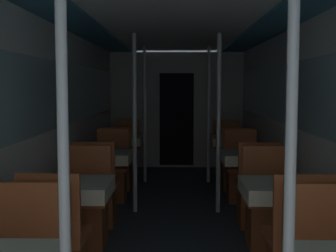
% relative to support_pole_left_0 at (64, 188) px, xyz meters
% --- Properties ---
extents(wall_left, '(0.05, 10.26, 2.16)m').
position_rel_support_pole_left_0_xyz_m(wall_left, '(-0.76, 2.76, 0.06)').
color(wall_left, silver).
rests_on(wall_left, ground_plane).
extents(wall_right, '(0.05, 10.26, 2.16)m').
position_rel_support_pole_left_0_xyz_m(wall_right, '(1.78, 2.76, 0.06)').
color(wall_right, silver).
rests_on(wall_right, ground_plane).
extents(ceiling_panel, '(2.54, 10.26, 0.07)m').
position_rel_support_pole_left_0_xyz_m(ceiling_panel, '(0.51, 2.76, 1.13)').
color(ceiling_panel, white).
rests_on(ceiling_panel, wall_left).
extents(bulkhead_far, '(2.49, 0.09, 2.16)m').
position_rel_support_pole_left_0_xyz_m(bulkhead_far, '(0.51, 6.74, -0.01)').
color(bulkhead_far, '#A8A8A3').
rests_on(bulkhead_far, ground_plane).
extents(support_pole_left_0, '(0.05, 0.05, 2.16)m').
position_rel_support_pole_left_0_xyz_m(support_pole_left_0, '(0.00, 0.00, 0.00)').
color(support_pole_left_0, silver).
rests_on(support_pole_left_0, ground_plane).
extents(dining_table_left_1, '(0.64, 0.64, 0.74)m').
position_rel_support_pole_left_0_xyz_m(dining_table_left_1, '(-0.37, 1.78, -0.45)').
color(dining_table_left_1, '#4C4C51').
rests_on(dining_table_left_1, ground_plane).
extents(chair_left_far_1, '(0.44, 0.44, 0.95)m').
position_rel_support_pole_left_0_xyz_m(chair_left_far_1, '(-0.37, 2.34, -0.79)').
color(chair_left_far_1, brown).
rests_on(chair_left_far_1, ground_plane).
extents(dining_table_left_2, '(0.64, 0.64, 0.74)m').
position_rel_support_pole_left_0_xyz_m(dining_table_left_2, '(-0.37, 3.55, -0.45)').
color(dining_table_left_2, '#4C4C51').
rests_on(dining_table_left_2, ground_plane).
extents(chair_left_near_2, '(0.44, 0.44, 0.95)m').
position_rel_support_pole_left_0_xyz_m(chair_left_near_2, '(-0.37, 2.99, -0.79)').
color(chair_left_near_2, brown).
rests_on(chair_left_near_2, ground_plane).
extents(chair_left_far_2, '(0.44, 0.44, 0.95)m').
position_rel_support_pole_left_0_xyz_m(chair_left_far_2, '(-0.37, 4.12, -0.79)').
color(chair_left_far_2, brown).
rests_on(chair_left_far_2, ground_plane).
extents(support_pole_left_2, '(0.05, 0.05, 2.16)m').
position_rel_support_pole_left_0_xyz_m(support_pole_left_2, '(0.00, 3.55, 0.00)').
color(support_pole_left_2, silver).
rests_on(support_pole_left_2, ground_plane).
extents(dining_table_left_3, '(0.64, 0.64, 0.74)m').
position_rel_support_pole_left_0_xyz_m(dining_table_left_3, '(-0.37, 5.33, -0.45)').
color(dining_table_left_3, '#4C4C51').
rests_on(dining_table_left_3, ground_plane).
extents(chair_left_near_3, '(0.44, 0.44, 0.95)m').
position_rel_support_pole_left_0_xyz_m(chair_left_near_3, '(-0.37, 4.76, -0.79)').
color(chair_left_near_3, brown).
rests_on(chair_left_near_3, ground_plane).
extents(chair_left_far_3, '(0.44, 0.44, 0.95)m').
position_rel_support_pole_left_0_xyz_m(chair_left_far_3, '(-0.37, 5.89, -0.79)').
color(chair_left_far_3, brown).
rests_on(chair_left_far_3, ground_plane).
extents(support_pole_left_3, '(0.05, 0.05, 2.16)m').
position_rel_support_pole_left_0_xyz_m(support_pole_left_3, '(0.00, 5.33, 0.00)').
color(support_pole_left_3, silver).
rests_on(support_pole_left_3, ground_plane).
extents(support_pole_right_0, '(0.05, 0.05, 2.16)m').
position_rel_support_pole_left_0_xyz_m(support_pole_right_0, '(1.01, 0.00, 0.00)').
color(support_pole_right_0, silver).
rests_on(support_pole_right_0, ground_plane).
extents(dining_table_right_1, '(0.64, 0.64, 0.74)m').
position_rel_support_pole_left_0_xyz_m(dining_table_right_1, '(1.38, 1.78, -0.45)').
color(dining_table_right_1, '#4C4C51').
rests_on(dining_table_right_1, ground_plane).
extents(chair_right_far_1, '(0.44, 0.44, 0.95)m').
position_rel_support_pole_left_0_xyz_m(chair_right_far_1, '(1.38, 2.34, -0.79)').
color(chair_right_far_1, brown).
rests_on(chair_right_far_1, ground_plane).
extents(dining_table_right_2, '(0.64, 0.64, 0.74)m').
position_rel_support_pole_left_0_xyz_m(dining_table_right_2, '(1.38, 3.55, -0.45)').
color(dining_table_right_2, '#4C4C51').
rests_on(dining_table_right_2, ground_plane).
extents(chair_right_near_2, '(0.44, 0.44, 0.95)m').
position_rel_support_pole_left_0_xyz_m(chair_right_near_2, '(1.38, 2.99, -0.79)').
color(chair_right_near_2, brown).
rests_on(chair_right_near_2, ground_plane).
extents(chair_right_far_2, '(0.44, 0.44, 0.95)m').
position_rel_support_pole_left_0_xyz_m(chair_right_far_2, '(1.38, 4.12, -0.79)').
color(chair_right_far_2, brown).
rests_on(chair_right_far_2, ground_plane).
extents(support_pole_right_2, '(0.05, 0.05, 2.16)m').
position_rel_support_pole_left_0_xyz_m(support_pole_right_2, '(1.01, 3.55, 0.00)').
color(support_pole_right_2, silver).
rests_on(support_pole_right_2, ground_plane).
extents(dining_table_right_3, '(0.64, 0.64, 0.74)m').
position_rel_support_pole_left_0_xyz_m(dining_table_right_3, '(1.38, 5.33, -0.45)').
color(dining_table_right_3, '#4C4C51').
rests_on(dining_table_right_3, ground_plane).
extents(chair_right_near_3, '(0.44, 0.44, 0.95)m').
position_rel_support_pole_left_0_xyz_m(chair_right_near_3, '(1.38, 4.76, -0.79)').
color(chair_right_near_3, brown).
rests_on(chair_right_near_3, ground_plane).
extents(chair_right_far_3, '(0.44, 0.44, 0.95)m').
position_rel_support_pole_left_0_xyz_m(chair_right_far_3, '(1.38, 5.89, -0.79)').
color(chair_right_far_3, brown).
rests_on(chair_right_far_3, ground_plane).
extents(support_pole_right_3, '(0.05, 0.05, 2.16)m').
position_rel_support_pole_left_0_xyz_m(support_pole_right_3, '(1.01, 5.33, 0.00)').
color(support_pole_right_3, silver).
rests_on(support_pole_right_3, ground_plane).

